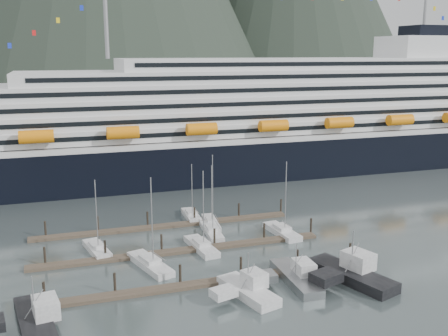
{
  "coord_description": "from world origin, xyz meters",
  "views": [
    {
      "loc": [
        -23.34,
        -75.43,
        31.83
      ],
      "look_at": [
        8.55,
        22.0,
        9.1
      ],
      "focal_mm": 42.0,
      "sensor_mm": 36.0,
      "label": 1
    }
  ],
  "objects_px": {
    "sailboat_d": "(212,231)",
    "sailboat_g": "(211,223)",
    "sailboat_c": "(201,247)",
    "sailboat_f": "(191,216)",
    "sailboat_a": "(97,250)",
    "cruise_ship": "(262,127)",
    "sailboat_h": "(282,232)",
    "trawler_c": "(295,277)",
    "trawler_d": "(350,274)",
    "trawler_b": "(247,290)",
    "sailboat_b": "(150,265)",
    "trawler_a": "(34,321)"
  },
  "relations": [
    {
      "from": "sailboat_c",
      "to": "trawler_c",
      "type": "relative_size",
      "value": 1.14
    },
    {
      "from": "sailboat_d",
      "to": "sailboat_b",
      "type": "bearing_deg",
      "value": 135.0
    },
    {
      "from": "sailboat_f",
      "to": "trawler_c",
      "type": "bearing_deg",
      "value": -166.84
    },
    {
      "from": "sailboat_h",
      "to": "trawler_b",
      "type": "bearing_deg",
      "value": 139.95
    },
    {
      "from": "sailboat_a",
      "to": "sailboat_f",
      "type": "relative_size",
      "value": 1.12
    },
    {
      "from": "sailboat_g",
      "to": "trawler_b",
      "type": "height_order",
      "value": "sailboat_g"
    },
    {
      "from": "sailboat_h",
      "to": "trawler_c",
      "type": "height_order",
      "value": "sailboat_h"
    },
    {
      "from": "sailboat_g",
      "to": "sailboat_a",
      "type": "bearing_deg",
      "value": 115.71
    },
    {
      "from": "sailboat_a",
      "to": "trawler_a",
      "type": "bearing_deg",
      "value": 146.59
    },
    {
      "from": "sailboat_a",
      "to": "sailboat_g",
      "type": "xyz_separation_m",
      "value": [
        21.61,
        7.37,
        -0.02
      ]
    },
    {
      "from": "sailboat_c",
      "to": "trawler_a",
      "type": "height_order",
      "value": "sailboat_c"
    },
    {
      "from": "cruise_ship",
      "to": "sailboat_c",
      "type": "xyz_separation_m",
      "value": [
        -31.56,
        -51.76,
        -11.61
      ]
    },
    {
      "from": "trawler_c",
      "to": "sailboat_g",
      "type": "bearing_deg",
      "value": 9.75
    },
    {
      "from": "trawler_a",
      "to": "trawler_c",
      "type": "height_order",
      "value": "trawler_a"
    },
    {
      "from": "sailboat_a",
      "to": "sailboat_f",
      "type": "bearing_deg",
      "value": -67.69
    },
    {
      "from": "sailboat_d",
      "to": "trawler_d",
      "type": "bearing_deg",
      "value": -148.44
    },
    {
      "from": "sailboat_h",
      "to": "sailboat_c",
      "type": "bearing_deg",
      "value": 93.98
    },
    {
      "from": "trawler_b",
      "to": "sailboat_d",
      "type": "bearing_deg",
      "value": -21.39
    },
    {
      "from": "sailboat_a",
      "to": "trawler_a",
      "type": "relative_size",
      "value": 0.95
    },
    {
      "from": "sailboat_d",
      "to": "sailboat_g",
      "type": "xyz_separation_m",
      "value": [
        1.31,
        4.72,
        -0.03
      ]
    },
    {
      "from": "sailboat_c",
      "to": "trawler_d",
      "type": "height_order",
      "value": "sailboat_c"
    },
    {
      "from": "sailboat_c",
      "to": "sailboat_g",
      "type": "height_order",
      "value": "sailboat_c"
    },
    {
      "from": "trawler_a",
      "to": "trawler_d",
      "type": "xyz_separation_m",
      "value": [
        42.53,
        -0.03,
        0.1
      ]
    },
    {
      "from": "trawler_b",
      "to": "trawler_c",
      "type": "height_order",
      "value": "trawler_b"
    },
    {
      "from": "cruise_ship",
      "to": "trawler_d",
      "type": "relative_size",
      "value": 14.6
    },
    {
      "from": "sailboat_a",
      "to": "trawler_c",
      "type": "distance_m",
      "value": 32.72
    },
    {
      "from": "trawler_c",
      "to": "sailboat_a",
      "type": "bearing_deg",
      "value": 53.04
    },
    {
      "from": "sailboat_b",
      "to": "trawler_a",
      "type": "xyz_separation_m",
      "value": [
        -16.23,
        -13.46,
        0.48
      ]
    },
    {
      "from": "trawler_a",
      "to": "trawler_b",
      "type": "bearing_deg",
      "value": -98.67
    },
    {
      "from": "cruise_ship",
      "to": "sailboat_b",
      "type": "distance_m",
      "value": 70.74
    },
    {
      "from": "sailboat_f",
      "to": "sailboat_h",
      "type": "relative_size",
      "value": 0.81
    },
    {
      "from": "cruise_ship",
      "to": "trawler_d",
      "type": "xyz_separation_m",
      "value": [
        -14.65,
        -69.99,
        -11.03
      ]
    },
    {
      "from": "sailboat_g",
      "to": "sailboat_b",
      "type": "bearing_deg",
      "value": 145.11
    },
    {
      "from": "sailboat_a",
      "to": "sailboat_b",
      "type": "distance_m",
      "value": 11.36
    },
    {
      "from": "sailboat_h",
      "to": "trawler_a",
      "type": "bearing_deg",
      "value": 111.46
    },
    {
      "from": "sailboat_c",
      "to": "trawler_a",
      "type": "bearing_deg",
      "value": 118.74
    },
    {
      "from": "cruise_ship",
      "to": "sailboat_h",
      "type": "bearing_deg",
      "value": -107.89
    },
    {
      "from": "sailboat_d",
      "to": "trawler_c",
      "type": "xyz_separation_m",
      "value": [
        5.33,
        -23.0,
        0.4
      ]
    },
    {
      "from": "sailboat_h",
      "to": "sailboat_b",
      "type": "bearing_deg",
      "value": 100.99
    },
    {
      "from": "sailboat_f",
      "to": "trawler_d",
      "type": "xyz_separation_m",
      "value": [
        14.24,
        -35.04,
        0.61
      ]
    },
    {
      "from": "cruise_ship",
      "to": "sailboat_a",
      "type": "distance_m",
      "value": 68.67
    },
    {
      "from": "cruise_ship",
      "to": "sailboat_a",
      "type": "relative_size",
      "value": 16.48
    },
    {
      "from": "sailboat_c",
      "to": "sailboat_f",
      "type": "distance_m",
      "value": 17.02
    },
    {
      "from": "cruise_ship",
      "to": "sailboat_d",
      "type": "height_order",
      "value": "cruise_ship"
    },
    {
      "from": "trawler_b",
      "to": "trawler_d",
      "type": "xyz_separation_m",
      "value": [
        15.69,
        -0.02,
        0.14
      ]
    },
    {
      "from": "sailboat_c",
      "to": "trawler_b",
      "type": "relative_size",
      "value": 1.29
    },
    {
      "from": "sailboat_a",
      "to": "trawler_b",
      "type": "distance_m",
      "value": 28.51
    },
    {
      "from": "sailboat_a",
      "to": "sailboat_c",
      "type": "bearing_deg",
      "value": -115.19
    },
    {
      "from": "sailboat_b",
      "to": "sailboat_g",
      "type": "relative_size",
      "value": 1.22
    },
    {
      "from": "cruise_ship",
      "to": "trawler_a",
      "type": "height_order",
      "value": "cruise_ship"
    }
  ]
}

